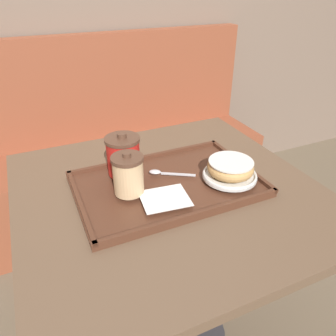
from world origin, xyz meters
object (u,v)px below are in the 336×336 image
(coffee_cup_front, at_px, (128,175))
(spoon, at_px, (161,173))
(coffee_cup_rear, at_px, (123,155))
(donut_chocolate_glazed, at_px, (231,167))

(coffee_cup_front, bearing_deg, spoon, 23.62)
(coffee_cup_front, xyz_separation_m, spoon, (0.12, 0.05, -0.05))
(coffee_cup_rear, bearing_deg, donut_chocolate_glazed, -29.24)
(donut_chocolate_glazed, height_order, spoon, donut_chocolate_glazed)
(coffee_cup_rear, xyz_separation_m, spoon, (0.10, -0.05, -0.05))
(coffee_cup_front, distance_m, spoon, 0.14)
(coffee_cup_rear, xyz_separation_m, donut_chocolate_glazed, (0.27, -0.15, -0.02))
(spoon, bearing_deg, coffee_cup_front, 54.63)
(coffee_cup_rear, distance_m, spoon, 0.12)
(coffee_cup_rear, height_order, spoon, coffee_cup_rear)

